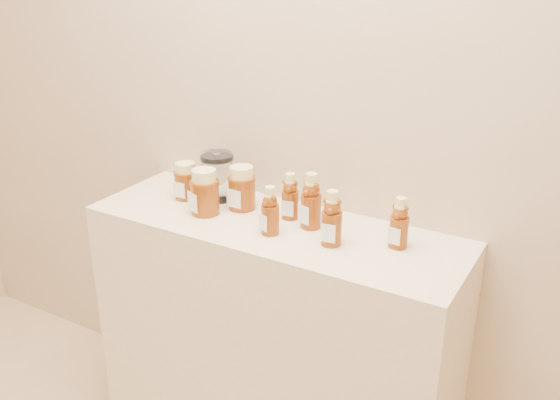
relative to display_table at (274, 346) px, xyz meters
The scene contains 11 objects.
wall_back 0.92m from the display_table, 90.00° to the left, with size 3.50×0.02×2.70m, color tan.
display_table is the anchor object (origin of this frame).
bear_bottle_back_left 0.54m from the display_table, 73.11° to the left, with size 0.06×0.06×0.17m, color #682908, non-canonical shape.
bear_bottle_back_mid 0.56m from the display_table, 20.42° to the left, with size 0.07×0.07×0.20m, color #682908, non-canonical shape.
bear_bottle_back_right 0.66m from the display_table, ahead, with size 0.06×0.06×0.17m, color #682908, non-canonical shape.
bear_bottle_front_left 0.54m from the display_table, 67.90° to the right, with size 0.06×0.06×0.17m, color #682908, non-canonical shape.
bear_bottle_front_right 0.58m from the display_table, ahead, with size 0.06×0.06×0.19m, color #682908, non-canonical shape.
honey_jar_left 0.63m from the display_table, behind, with size 0.08×0.08×0.13m, color #682908, non-canonical shape.
honey_jar_back 0.55m from the display_table, 160.24° to the left, with size 0.09×0.09×0.14m, color #682908, non-canonical shape.
honey_jar_front 0.57m from the display_table, behind, with size 0.09×0.09×0.15m, color #682908, non-canonical shape.
glass_canister 0.60m from the display_table, 162.90° to the left, with size 0.11×0.11×0.17m, color white, non-canonical shape.
Camera 1 is at (0.90, 0.06, 1.71)m, focal length 40.00 mm.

